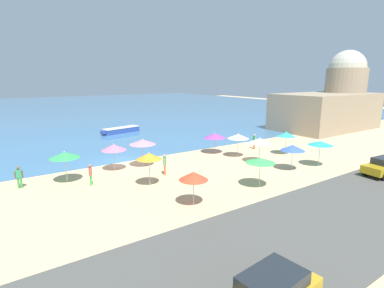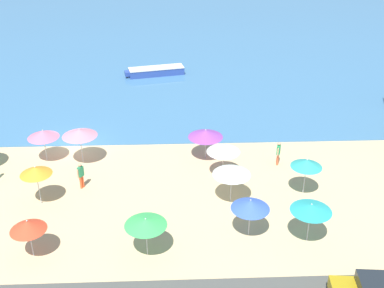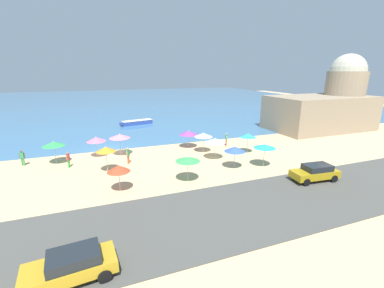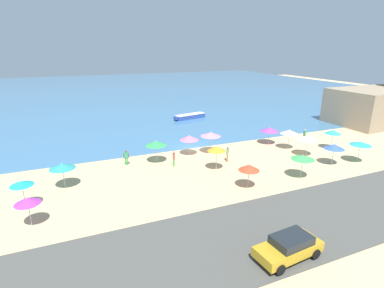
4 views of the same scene
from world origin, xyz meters
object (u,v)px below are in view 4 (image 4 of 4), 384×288
Objects in this scene: beach_umbrella_9 at (22,183)px; skiff_nearshore at (190,116)px; beach_umbrella_12 at (217,149)px; bather_3 at (174,158)px; beach_umbrella_13 at (62,166)px; bather_2 at (227,153)px; beach_umbrella_1 at (189,138)px; beach_umbrella_7 at (156,143)px; beach_umbrella_4 at (333,132)px; bather_1 at (305,135)px; beach_umbrella_6 at (270,129)px; parked_car_0 at (289,247)px; beach_umbrella_3 at (27,201)px; beach_umbrella_0 at (334,147)px; beach_umbrella_14 at (211,134)px; beach_umbrella_10 at (249,167)px; beach_umbrella_5 at (361,143)px; beach_umbrella_8 at (307,138)px; beach_umbrella_11 at (303,157)px; beach_umbrella_2 at (289,132)px; bather_0 at (126,157)px.

skiff_nearshore is (23.27, 23.12, -1.68)m from beach_umbrella_9.
beach_umbrella_12 reaches higher than bather_3.
beach_umbrella_13 is 16.40m from bather_2.
beach_umbrella_7 is (-4.15, -0.87, 0.12)m from beach_umbrella_1.
bather_1 is (-0.89, 3.59, -1.20)m from beach_umbrella_4.
bather_1 is 13.08m from bather_2.
beach_umbrella_6 reaches higher than parked_car_0.
bather_1 is at bearing 14.07° from beach_umbrella_3.
beach_umbrella_0 is 13.16m from beach_umbrella_14.
beach_umbrella_14 reaches higher than beach_umbrella_10.
beach_umbrella_3 is at bearing -161.41° from beach_umbrella_6.
beach_umbrella_5 is at bearing 2.60° from beach_umbrella_10.
beach_umbrella_8 reaches higher than beach_umbrella_9.
beach_umbrella_8 is at bearing 43.51° from beach_umbrella_11.
beach_umbrella_11 is at bearing -165.90° from beach_umbrella_0.
beach_umbrella_2 is 1.06× the size of beach_umbrella_11.
beach_umbrella_1 is 0.57× the size of parked_car_0.
beach_umbrella_3 is 31.46m from beach_umbrella_5.
parked_car_0 is at bearing -135.26° from beach_umbrella_11.
beach_umbrella_13 reaches higher than bather_3.
beach_umbrella_4 is (16.75, -4.76, 0.10)m from beach_umbrella_1.
beach_umbrella_7 is 1.51× the size of bather_3.
beach_umbrella_6 is 0.98× the size of beach_umbrella_8.
beach_umbrella_0 is at bearing -22.48° from bather_0.
bather_3 is at bearing 169.28° from beach_umbrella_8.
bather_2 is at bearing -169.51° from bather_1.
parked_car_0 is (14.74, -12.49, -1.31)m from beach_umbrella_9.
bather_3 is at bearing -157.67° from beach_umbrella_14.
beach_umbrella_14 is 9.90m from bather_0.
bather_2 is 0.29× the size of skiff_nearshore.
beach_umbrella_9 reaches higher than beach_umbrella_11.
skiff_nearshore is at bearing 90.61° from beach_umbrella_11.
parked_car_0 is (-1.45, -18.71, -1.25)m from beach_umbrella_1.
beach_umbrella_5 is 15.59m from beach_umbrella_12.
beach_umbrella_4 is at bearing -6.39° from bather_3.
beach_umbrella_14 is at bearing 141.33° from beach_umbrella_0.
beach_umbrella_8 is at bearing -77.13° from skiff_nearshore.
bather_2 is at bearing 76.87° from beach_umbrella_10.
beach_umbrella_8 reaches higher than bather_1.
bather_0 is at bearing 172.98° from beach_umbrella_2.
beach_umbrella_1 reaches higher than bather_3.
beach_umbrella_0 is at bearing -135.72° from beach_umbrella_4.
beach_umbrella_3 is 16.86m from beach_umbrella_12.
bather_3 is (-3.60, 2.60, -1.37)m from beach_umbrella_12.
beach_umbrella_2 is 11.43m from beach_umbrella_12.
beach_umbrella_10 is at bearing -81.37° from beach_umbrella_12.
beach_umbrella_3 is at bearing -154.46° from beach_umbrella_14.
beach_umbrella_4 is 1.49× the size of bather_0.
beach_umbrella_11 is 0.38× the size of skiff_nearshore.
beach_umbrella_1 is 0.99× the size of beach_umbrella_6.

